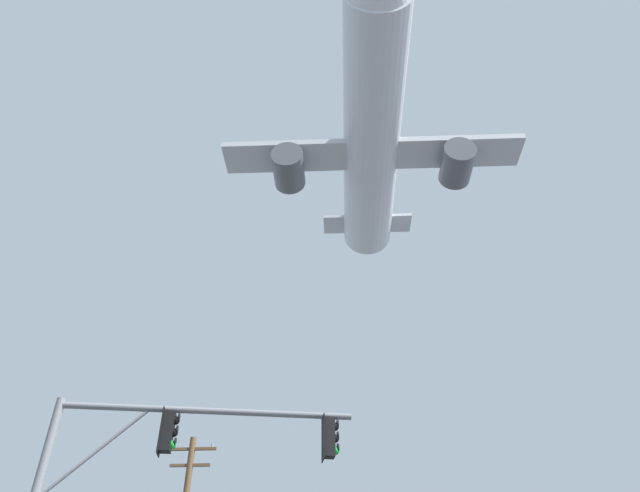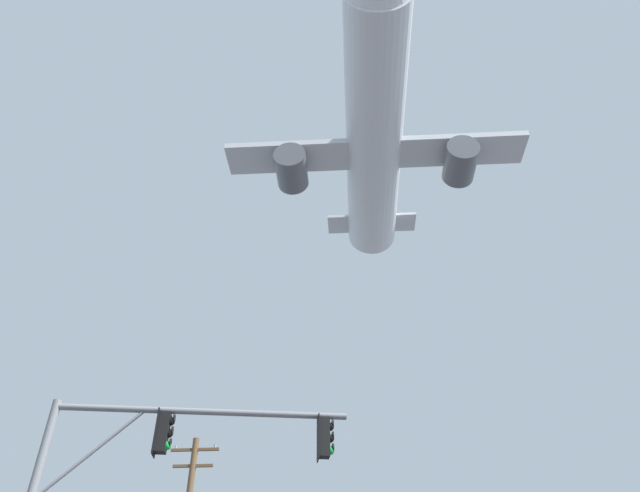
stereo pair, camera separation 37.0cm
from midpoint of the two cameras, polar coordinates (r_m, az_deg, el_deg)
The scene contains 2 objects.
signal_pole_near at distance 13.92m, azimuth -16.06°, elevation -21.07°, with size 6.82×1.47×6.33m.
airplane at distance 44.46m, azimuth 5.75°, elevation 10.44°, with size 23.12×29.92×8.19m.
Camera 2 is at (1.07, -5.08, 1.57)m, focal length 31.58 mm.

